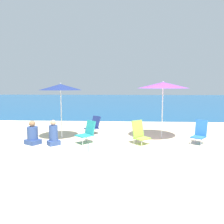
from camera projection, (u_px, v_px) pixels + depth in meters
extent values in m
plane|color=beige|center=(134.00, 157.00, 6.09)|extent=(60.00, 60.00, 0.00)
cube|color=navy|center=(126.00, 100.00, 32.09)|extent=(60.00, 40.00, 0.01)
cylinder|color=white|center=(61.00, 114.00, 8.20)|extent=(0.04, 0.04, 1.82)
cone|color=navy|center=(61.00, 87.00, 8.08)|extent=(1.58, 1.58, 0.22)
sphere|color=white|center=(60.00, 83.00, 8.07)|extent=(0.04, 0.04, 0.04)
cylinder|color=white|center=(162.00, 113.00, 8.27)|extent=(0.04, 0.04, 1.89)
cone|color=purple|center=(163.00, 85.00, 8.15)|extent=(1.93, 1.93, 0.23)
sphere|color=white|center=(163.00, 82.00, 8.13)|extent=(0.04, 0.04, 0.04)
cylinder|color=silver|center=(85.00, 131.00, 9.02)|extent=(0.02, 0.02, 0.22)
cylinder|color=silver|center=(91.00, 133.00, 8.75)|extent=(0.02, 0.02, 0.22)
cylinder|color=silver|center=(92.00, 130.00, 9.30)|extent=(0.02, 0.02, 0.22)
cylinder|color=silver|center=(98.00, 131.00, 9.03)|extent=(0.02, 0.02, 0.22)
cube|color=navy|center=(92.00, 128.00, 9.01)|extent=(0.64, 0.64, 0.04)
cube|color=navy|center=(96.00, 122.00, 9.14)|extent=(0.46, 0.43, 0.46)
cylinder|color=silver|center=(76.00, 140.00, 7.54)|extent=(0.02, 0.02, 0.26)
cylinder|color=silver|center=(83.00, 142.00, 7.26)|extent=(0.02, 0.02, 0.26)
cylinder|color=silver|center=(86.00, 138.00, 7.83)|extent=(0.02, 0.02, 0.26)
cylinder|color=silver|center=(93.00, 139.00, 7.55)|extent=(0.02, 0.02, 0.26)
cube|color=teal|center=(84.00, 135.00, 7.53)|extent=(0.68, 0.69, 0.04)
cube|color=teal|center=(90.00, 127.00, 7.67)|extent=(0.43, 0.42, 0.47)
cylinder|color=silver|center=(191.00, 141.00, 7.43)|extent=(0.02, 0.02, 0.22)
cylinder|color=silver|center=(201.00, 143.00, 7.20)|extent=(0.02, 0.02, 0.22)
cylinder|color=silver|center=(195.00, 139.00, 7.73)|extent=(0.02, 0.02, 0.22)
cylinder|color=silver|center=(205.00, 140.00, 7.51)|extent=(0.02, 0.02, 0.22)
cube|color=blue|center=(198.00, 137.00, 7.45)|extent=(0.62, 0.63, 0.04)
cube|color=blue|center=(201.00, 128.00, 7.60)|extent=(0.39, 0.34, 0.55)
cylinder|color=silver|center=(142.00, 143.00, 7.17)|extent=(0.02, 0.02, 0.19)
cylinder|color=silver|center=(150.00, 142.00, 7.42)|extent=(0.02, 0.02, 0.19)
cylinder|color=silver|center=(134.00, 141.00, 7.44)|extent=(0.02, 0.02, 0.19)
cylinder|color=silver|center=(142.00, 140.00, 7.69)|extent=(0.02, 0.02, 0.19)
cube|color=#8ECC3D|center=(142.00, 138.00, 7.42)|extent=(0.63, 0.63, 0.04)
cube|color=#8ECC3D|center=(138.00, 129.00, 7.54)|extent=(0.45, 0.42, 0.57)
cube|color=#334C8C|center=(33.00, 142.00, 7.45)|extent=(0.60, 0.57, 0.16)
cylinder|color=#334C8C|center=(33.00, 133.00, 7.41)|extent=(0.36, 0.36, 0.44)
sphere|color=#9E704C|center=(32.00, 124.00, 7.37)|extent=(0.21, 0.21, 0.21)
cube|color=#334C8C|center=(54.00, 143.00, 7.32)|extent=(0.49, 0.48, 0.16)
cylinder|color=#334C8C|center=(53.00, 133.00, 7.28)|extent=(0.29, 0.29, 0.51)
sphere|color=tan|center=(53.00, 123.00, 7.24)|extent=(0.18, 0.18, 0.18)
cylinder|color=#8CCCEA|center=(89.00, 149.00, 6.56)|extent=(0.08, 0.08, 0.20)
cylinder|color=#8CCCEA|center=(88.00, 144.00, 6.54)|extent=(0.04, 0.04, 0.07)
cylinder|color=black|center=(88.00, 143.00, 6.54)|extent=(0.04, 0.04, 0.02)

